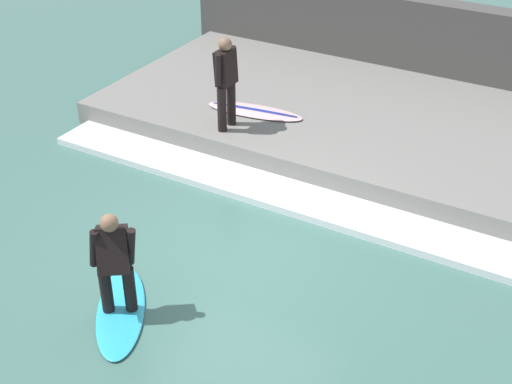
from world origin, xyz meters
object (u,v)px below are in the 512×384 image
(surfboard_riding, at_px, (121,311))
(surfboard_waiting_near, at_px, (255,111))
(surfer_waiting_near, at_px, (226,78))
(surfer_riding, at_px, (114,259))

(surfboard_riding, xyz_separation_m, surfboard_waiting_near, (4.92, 0.95, 0.41))
(surfer_waiting_near, relative_size, surfboard_waiting_near, 0.86)
(surfboard_waiting_near, bearing_deg, surfer_waiting_near, 170.23)
(surfer_waiting_near, xyz_separation_m, surfboard_waiting_near, (0.72, -0.12, -0.85))
(surfboard_riding, height_order, surfboard_waiting_near, surfboard_waiting_near)
(surfer_waiting_near, bearing_deg, surfboard_riding, -165.63)
(surfboard_riding, xyz_separation_m, surfer_waiting_near, (4.20, 1.08, 1.26))
(surfboard_riding, relative_size, surfer_waiting_near, 1.10)
(surfboard_riding, bearing_deg, surfer_riding, 0.00)
(surfer_riding, relative_size, surfboard_waiting_near, 0.76)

